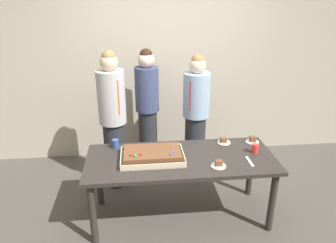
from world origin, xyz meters
TOP-DOWN VIEW (x-y plane):
  - ground_plane at (0.00, 0.00)m, footprint 12.00×12.00m
  - interior_back_panel at (0.00, 1.60)m, footprint 8.00×0.12m
  - party_table at (0.00, 0.00)m, footprint 1.96×0.80m
  - sheet_cake at (-0.30, -0.00)m, footprint 0.64×0.42m
  - plated_slice_near_left at (0.86, 0.27)m, footprint 0.15×0.15m
  - plated_slice_near_right at (0.34, -0.21)m, footprint 0.15×0.15m
  - plated_slice_far_left at (0.53, 0.29)m, footprint 0.15×0.15m
  - drink_cup_nearest at (0.80, 0.03)m, footprint 0.07×0.07m
  - drink_cup_middle at (-0.68, 0.29)m, footprint 0.07×0.07m
  - cake_server_utensil at (0.68, -0.16)m, footprint 0.03×0.20m
  - person_serving_front at (-0.29, 1.14)m, footprint 0.31×0.31m
  - person_green_shirt_behind at (0.31, 0.86)m, footprint 0.33×0.33m
  - person_striped_tie_right at (-0.72, 0.73)m, footprint 0.33×0.33m

SIDE VIEW (x-z plane):
  - ground_plane at x=0.00m, z-range 0.00..0.00m
  - party_table at x=0.00m, z-range 0.28..1.02m
  - cake_server_utensil at x=0.68m, z-range 0.74..0.74m
  - plated_slice_near_right at x=0.34m, z-range 0.72..0.79m
  - plated_slice_far_left at x=0.53m, z-range 0.72..0.79m
  - plated_slice_near_left at x=0.86m, z-range 0.72..0.79m
  - sheet_cake at x=-0.30m, z-range 0.72..0.84m
  - drink_cup_nearest at x=0.80m, z-range 0.74..0.84m
  - drink_cup_middle at x=-0.68m, z-range 0.74..0.84m
  - person_green_shirt_behind at x=0.31m, z-range 0.03..1.67m
  - person_serving_front at x=-0.29m, z-range 0.05..1.71m
  - person_striped_tie_right at x=-0.72m, z-range 0.04..1.77m
  - interior_back_panel at x=0.00m, z-range 0.00..3.00m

